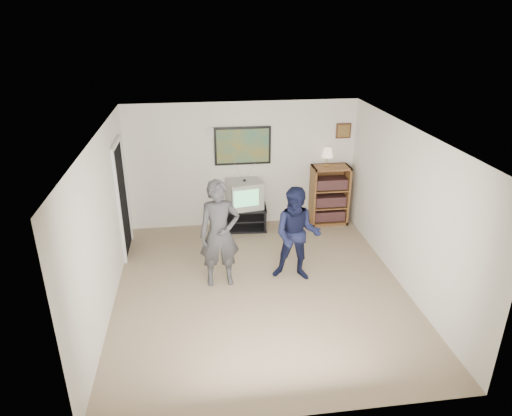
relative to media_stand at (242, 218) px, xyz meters
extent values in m
cube|color=#836953|center=(0.05, -2.23, -0.24)|extent=(4.50, 5.00, 0.01)
cube|color=white|center=(0.05, -2.23, 2.26)|extent=(4.50, 5.00, 0.01)
cube|color=white|center=(0.05, 0.27, 1.01)|extent=(4.50, 0.01, 2.50)
cube|color=white|center=(-2.20, -2.23, 1.01)|extent=(0.01, 5.00, 2.50)
cube|color=white|center=(2.30, -2.23, 1.01)|extent=(0.01, 5.00, 2.50)
cube|color=black|center=(0.00, 0.00, 0.22)|extent=(0.98, 0.59, 0.04)
cube|color=black|center=(0.00, 0.00, -0.22)|extent=(0.98, 0.59, 0.04)
cube|color=black|center=(-0.44, 0.00, 0.00)|extent=(0.08, 0.51, 0.47)
cube|color=black|center=(0.44, 0.00, 0.00)|extent=(0.08, 0.51, 0.47)
imported|color=#373639|center=(-0.56, -1.94, 0.63)|extent=(0.66, 0.46, 1.74)
imported|color=black|center=(0.66, -1.96, 0.55)|extent=(0.90, 0.79, 1.57)
cube|color=white|center=(-0.59, -1.77, 0.97)|extent=(0.05, 0.13, 0.04)
cube|color=white|center=(0.63, -1.75, 0.79)|extent=(0.05, 0.12, 0.03)
cube|color=black|center=(0.05, 0.25, 1.41)|extent=(1.10, 0.03, 0.75)
cube|color=white|center=(-0.50, 0.25, 1.71)|extent=(0.28, 0.02, 0.14)
cube|color=#3C2413|center=(2.05, 0.25, 1.64)|extent=(0.30, 0.03, 0.30)
cube|color=black|center=(-2.19, -0.63, 0.76)|extent=(0.03, 0.85, 2.00)
camera|label=1|loc=(-0.85, -8.28, 3.80)|focal=32.00mm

